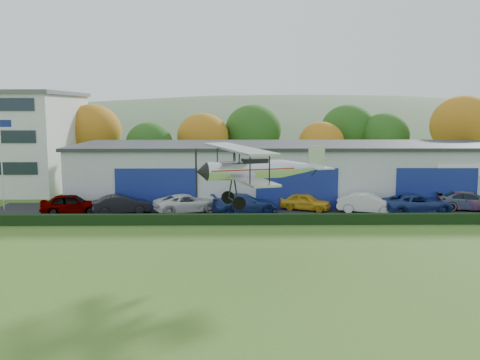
{
  "coord_description": "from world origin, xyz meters",
  "views": [
    {
      "loc": [
        -0.51,
        -23.32,
        8.7
      ],
      "look_at": [
        -0.05,
        9.81,
        4.23
      ],
      "focal_mm": 40.22,
      "sensor_mm": 36.0,
      "label": 1
    }
  ],
  "objects_px": {
    "car_3": "(245,203)",
    "car_5": "(368,203)",
    "car_2": "(187,203)",
    "car_0": "(71,204)",
    "car_1": "(122,204)",
    "hangar": "(290,171)",
    "car_6": "(417,204)",
    "car_4": "(305,202)",
    "flagpole": "(2,155)",
    "biplane": "(256,168)",
    "car_7": "(470,201)"
  },
  "relations": [
    {
      "from": "car_3",
      "to": "car_6",
      "type": "relative_size",
      "value": 0.92
    },
    {
      "from": "car_3",
      "to": "car_6",
      "type": "distance_m",
      "value": 14.16
    },
    {
      "from": "car_1",
      "to": "car_4",
      "type": "height_order",
      "value": "car_1"
    },
    {
      "from": "car_3",
      "to": "car_4",
      "type": "height_order",
      "value": "car_3"
    },
    {
      "from": "car_3",
      "to": "biplane",
      "type": "bearing_deg",
      "value": 169.67
    },
    {
      "from": "car_2",
      "to": "car_0",
      "type": "bearing_deg",
      "value": 69.19
    },
    {
      "from": "car_0",
      "to": "car_6",
      "type": "height_order",
      "value": "car_0"
    },
    {
      "from": "car_3",
      "to": "biplane",
      "type": "height_order",
      "value": "biplane"
    },
    {
      "from": "car_3",
      "to": "car_1",
      "type": "bearing_deg",
      "value": 79.82
    },
    {
      "from": "car_2",
      "to": "biplane",
      "type": "distance_m",
      "value": 16.32
    },
    {
      "from": "car_1",
      "to": "car_3",
      "type": "distance_m",
      "value": 10.12
    },
    {
      "from": "hangar",
      "to": "car_0",
      "type": "distance_m",
      "value": 20.36
    },
    {
      "from": "biplane",
      "to": "flagpole",
      "type": "bearing_deg",
      "value": 124.78
    },
    {
      "from": "car_4",
      "to": "flagpole",
      "type": "bearing_deg",
      "value": 112.01
    },
    {
      "from": "car_2",
      "to": "car_5",
      "type": "height_order",
      "value": "car_5"
    },
    {
      "from": "car_1",
      "to": "car_2",
      "type": "relative_size",
      "value": 0.86
    },
    {
      "from": "hangar",
      "to": "car_6",
      "type": "xyz_separation_m",
      "value": [
        9.63,
        -8.06,
        -1.78
      ]
    },
    {
      "from": "car_0",
      "to": "car_1",
      "type": "xyz_separation_m",
      "value": [
        4.11,
        -0.02,
        -0.05
      ]
    },
    {
      "from": "hangar",
      "to": "car_2",
      "type": "bearing_deg",
      "value": -142.06
    },
    {
      "from": "hangar",
      "to": "car_2",
      "type": "xyz_separation_m",
      "value": [
        -9.3,
        -7.25,
        -1.84
      ]
    },
    {
      "from": "flagpole",
      "to": "biplane",
      "type": "relative_size",
      "value": 0.92
    },
    {
      "from": "car_3",
      "to": "car_5",
      "type": "relative_size",
      "value": 1.11
    },
    {
      "from": "hangar",
      "to": "biplane",
      "type": "xyz_separation_m",
      "value": [
        -4.2,
        -22.05,
        2.79
      ]
    },
    {
      "from": "car_5",
      "to": "flagpole",
      "type": "bearing_deg",
      "value": 105.49
    },
    {
      "from": "flagpole",
      "to": "car_2",
      "type": "height_order",
      "value": "flagpole"
    },
    {
      "from": "car_4",
      "to": "car_5",
      "type": "distance_m",
      "value": 5.17
    },
    {
      "from": "car_2",
      "to": "car_4",
      "type": "bearing_deg",
      "value": -108.95
    },
    {
      "from": "car_5",
      "to": "car_6",
      "type": "xyz_separation_m",
      "value": [
        3.95,
        -0.33,
        0.01
      ]
    },
    {
      "from": "car_1",
      "to": "biplane",
      "type": "height_order",
      "value": "biplane"
    },
    {
      "from": "car_3",
      "to": "car_0",
      "type": "bearing_deg",
      "value": 79.33
    },
    {
      "from": "flagpole",
      "to": "car_4",
      "type": "height_order",
      "value": "flagpole"
    },
    {
      "from": "car_2",
      "to": "car_4",
      "type": "relative_size",
      "value": 1.3
    },
    {
      "from": "car_6",
      "to": "car_1",
      "type": "bearing_deg",
      "value": 78.89
    },
    {
      "from": "car_0",
      "to": "car_5",
      "type": "height_order",
      "value": "car_0"
    },
    {
      "from": "hangar",
      "to": "car_3",
      "type": "relative_size",
      "value": 7.41
    },
    {
      "from": "car_2",
      "to": "car_7",
      "type": "relative_size",
      "value": 1.02
    },
    {
      "from": "flagpole",
      "to": "car_1",
      "type": "relative_size",
      "value": 1.69
    },
    {
      "from": "car_6",
      "to": "biplane",
      "type": "distance_m",
      "value": 20.19
    },
    {
      "from": "biplane",
      "to": "car_6",
      "type": "bearing_deg",
      "value": 27.96
    },
    {
      "from": "car_4",
      "to": "car_6",
      "type": "bearing_deg",
      "value": -77.67
    },
    {
      "from": "flagpole",
      "to": "car_7",
      "type": "relative_size",
      "value": 1.47
    },
    {
      "from": "flagpole",
      "to": "car_4",
      "type": "xyz_separation_m",
      "value": [
        25.57,
        -0.41,
        -4.01
      ]
    },
    {
      "from": "car_3",
      "to": "car_4",
      "type": "relative_size",
      "value": 1.29
    },
    {
      "from": "car_2",
      "to": "car_3",
      "type": "relative_size",
      "value": 1.01
    },
    {
      "from": "car_2",
      "to": "car_5",
      "type": "xyz_separation_m",
      "value": [
        14.98,
        -0.49,
        0.05
      ]
    },
    {
      "from": "car_1",
      "to": "hangar",
      "type": "bearing_deg",
      "value": -79.96
    },
    {
      "from": "flagpole",
      "to": "car_6",
      "type": "xyz_separation_m",
      "value": [
        34.51,
        -2.08,
        -3.91
      ]
    },
    {
      "from": "car_2",
      "to": "car_6",
      "type": "bearing_deg",
      "value": -116.33
    },
    {
      "from": "car_4",
      "to": "biplane",
      "type": "distance_m",
      "value": 17.06
    },
    {
      "from": "car_0",
      "to": "biplane",
      "type": "relative_size",
      "value": 0.56
    }
  ]
}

